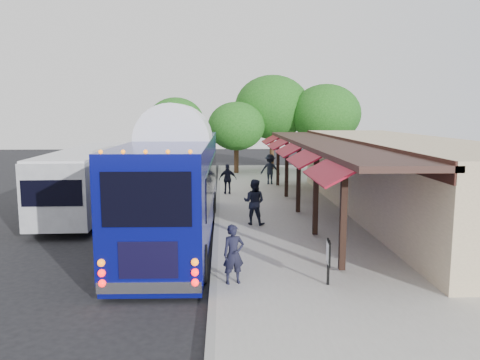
% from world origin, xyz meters
% --- Properties ---
extents(ground, '(90.00, 90.00, 0.00)m').
position_xyz_m(ground, '(0.00, 0.00, 0.00)').
color(ground, black).
rests_on(ground, ground).
extents(sidewalk, '(10.00, 40.00, 0.15)m').
position_xyz_m(sidewalk, '(5.00, 4.00, 0.07)').
color(sidewalk, '#9E9B93').
rests_on(sidewalk, ground).
extents(curb, '(0.20, 40.00, 0.16)m').
position_xyz_m(curb, '(0.05, 4.00, 0.07)').
color(curb, gray).
rests_on(curb, ground).
extents(station_shelter, '(8.15, 20.00, 3.60)m').
position_xyz_m(station_shelter, '(8.38, 4.00, 1.85)').
color(station_shelter, tan).
rests_on(station_shelter, ground).
extents(coach_bus, '(2.85, 12.76, 4.06)m').
position_xyz_m(coach_bus, '(-1.45, 0.49, 2.18)').
color(coach_bus, '#080C65').
rests_on(coach_bus, ground).
extents(city_bus, '(2.77, 11.31, 3.02)m').
position_xyz_m(city_bus, '(-6.09, 5.62, 1.67)').
color(city_bus, gray).
rests_on(city_bus, ground).
extents(ped_a, '(0.67, 0.53, 1.63)m').
position_xyz_m(ped_a, '(0.60, -4.78, 0.96)').
color(ped_a, black).
rests_on(ped_a, sidewalk).
extents(ped_b, '(1.12, 1.00, 1.90)m').
position_xyz_m(ped_b, '(1.61, 1.97, 1.10)').
color(ped_b, black).
rests_on(ped_b, sidewalk).
extents(ped_c, '(1.04, 0.50, 1.72)m').
position_xyz_m(ped_c, '(0.60, 9.40, 1.01)').
color(ped_c, black).
rests_on(ped_c, sidewalk).
extents(ped_d, '(1.38, 0.96, 1.95)m').
position_xyz_m(ped_d, '(3.40, 13.05, 1.12)').
color(ped_d, black).
rests_on(ped_d, sidewalk).
extents(sign_board, '(0.11, 0.56, 1.23)m').
position_xyz_m(sign_board, '(3.15, -5.00, 0.98)').
color(sign_board, black).
rests_on(sign_board, sidewalk).
extents(tree_left, '(4.38, 4.38, 5.61)m').
position_xyz_m(tree_left, '(1.37, 18.99, 3.74)').
color(tree_left, '#382314').
rests_on(tree_left, ground).
extents(tree_mid, '(6.09, 6.09, 7.80)m').
position_xyz_m(tree_mid, '(4.37, 21.29, 5.20)').
color(tree_mid, '#382314').
rests_on(tree_mid, ground).
extents(tree_right, '(5.46, 5.46, 6.99)m').
position_xyz_m(tree_right, '(8.38, 19.60, 4.66)').
color(tree_right, '#382314').
rests_on(tree_right, ground).
extents(tree_far, '(4.72, 4.72, 6.05)m').
position_xyz_m(tree_far, '(-3.60, 22.61, 4.03)').
color(tree_far, '#382314').
rests_on(tree_far, ground).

